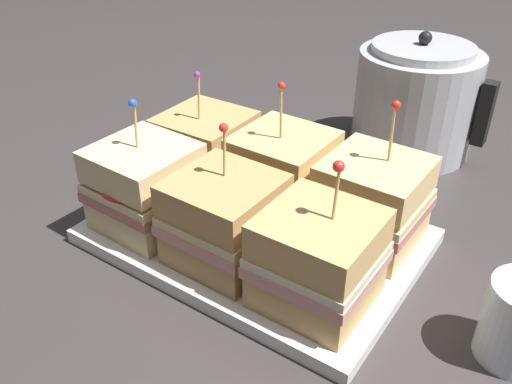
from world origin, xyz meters
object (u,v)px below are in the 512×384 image
object	(u,v)px
serving_platter	(256,236)
sandwich_back_right	(372,202)
kettle_steel	(415,100)
sandwich_front_left	(145,187)
sandwich_front_right	(318,259)
sandwich_back_center	(284,174)
sandwich_back_left	(206,150)
sandwich_front_center	(223,219)

from	to	relation	value
serving_platter	sandwich_back_right	world-z (taller)	sandwich_back_right
sandwich_back_right	kettle_steel	distance (m)	0.30
sandwich_front_left	sandwich_front_right	world-z (taller)	sandwich_front_left
sandwich_back_center	sandwich_back_right	distance (m)	0.12
sandwich_back_center	sandwich_back_left	bearing A→B (deg)	-178.88
sandwich_front_center	sandwich_back_center	world-z (taller)	sandwich_back_center
serving_platter	sandwich_front_left	bearing A→B (deg)	-152.55
kettle_steel	sandwich_back_center	bearing A→B (deg)	-101.91
sandwich_front_left	sandwich_back_left	bearing A→B (deg)	91.17
sandwich_front_center	sandwich_front_right	xyz separation A→B (m)	(0.12, -0.00, 0.00)
sandwich_front_right	kettle_steel	world-z (taller)	kettle_steel
serving_platter	sandwich_back_right	distance (m)	0.15
sandwich_front_right	sandwich_back_left	bearing A→B (deg)	153.53
sandwich_back_left	sandwich_back_center	world-z (taller)	sandwich_back_center
sandwich_front_right	kettle_steel	xyz separation A→B (m)	(-0.06, 0.42, 0.02)
serving_platter	sandwich_back_right	bearing A→B (deg)	27.38
sandwich_front_center	sandwich_back_center	bearing A→B (deg)	88.08
sandwich_front_left	sandwich_front_center	world-z (taller)	sandwich_front_left
sandwich_back_left	kettle_steel	distance (m)	0.35
sandwich_back_center	sandwich_back_right	bearing A→B (deg)	1.24
sandwich_front_right	sandwich_back_right	size ratio (longest dim) A/B	0.92
sandwich_front_left	serving_platter	bearing A→B (deg)	27.45
sandwich_front_right	kettle_steel	distance (m)	0.42
sandwich_front_center	sandwich_back_right	size ratio (longest dim) A/B	0.92
sandwich_back_right	kettle_steel	xyz separation A→B (m)	(-0.06, 0.29, 0.01)
sandwich_back_center	sandwich_front_right	bearing A→B (deg)	-46.24
sandwich_front_center	sandwich_front_right	bearing A→B (deg)	-0.90
sandwich_front_right	sandwich_back_center	world-z (taller)	sandwich_back_center
sandwich_front_center	kettle_steel	world-z (taller)	kettle_steel
sandwich_front_left	sandwich_back_right	xyz separation A→B (m)	(0.24, 0.13, 0.00)
sandwich_back_left	kettle_steel	xyz separation A→B (m)	(0.19, 0.30, 0.02)
sandwich_front_left	sandwich_front_center	bearing A→B (deg)	0.76
sandwich_front_left	sandwich_back_center	size ratio (longest dim) A/B	0.93
sandwich_front_left	sandwich_back_left	world-z (taller)	same
sandwich_back_center	serving_platter	bearing A→B (deg)	-91.25
serving_platter	sandwich_back_left	world-z (taller)	sandwich_back_left
kettle_steel	sandwich_front_right	bearing A→B (deg)	-82.24
kettle_steel	sandwich_front_center	bearing A→B (deg)	-99.02
sandwich_front_left	sandwich_back_left	size ratio (longest dim) A/B	1.00
sandwich_back_right	kettle_steel	bearing A→B (deg)	101.42
serving_platter	sandwich_back_right	size ratio (longest dim) A/B	2.18
sandwich_back_left	sandwich_front_right	bearing A→B (deg)	-26.47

